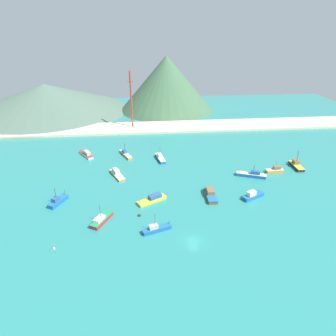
# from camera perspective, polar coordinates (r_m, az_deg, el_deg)

# --- Properties ---
(ground) EXTENTS (260.00, 280.00, 0.50)m
(ground) POSITION_cam_1_polar(r_m,az_deg,el_deg) (108.61, 2.19, -3.63)
(ground) COLOR teal
(fishing_boat_1) EXTENTS (6.92, 2.50, 4.79)m
(fishing_boat_1) POSITION_cam_1_polar(r_m,az_deg,el_deg) (125.24, 19.74, -0.36)
(fishing_boat_1) COLOR orange
(fishing_boat_1) RESTS_ON ground
(fishing_boat_2) EXTENTS (3.33, 9.68, 2.53)m
(fishing_boat_2) POSITION_cam_1_polar(r_m,az_deg,el_deg) (102.87, 8.09, -4.99)
(fishing_boat_2) COLOR brown
(fishing_boat_2) RESTS_ON ground
(fishing_boat_3) EXTENTS (11.11, 6.03, 4.95)m
(fishing_boat_3) POSITION_cam_1_polar(r_m,az_deg,el_deg) (118.81, 15.72, -1.23)
(fishing_boat_3) COLOR #1E5BA8
(fishing_boat_3) RESTS_ON ground
(fishing_boat_4) EXTENTS (5.66, 7.96, 5.90)m
(fishing_boat_4) POSITION_cam_1_polar(r_m,az_deg,el_deg) (104.61, -20.30, -5.95)
(fishing_boat_4) COLOR #1E5BA8
(fishing_boat_4) RESTS_ON ground
(fishing_boat_5) EXTENTS (8.73, 4.52, 6.13)m
(fishing_boat_5) POSITION_cam_1_polar(r_m,az_deg,el_deg) (86.71, -2.25, -11.50)
(fishing_boat_5) COLOR #1E5BA8
(fishing_boat_5) RESTS_ON ground
(fishing_boat_6) EXTENTS (8.44, 5.72, 2.83)m
(fishing_boat_6) POSITION_cam_1_polar(r_m,az_deg,el_deg) (105.09, 15.86, -5.07)
(fishing_boat_6) COLOR #1E5BA8
(fishing_boat_6) RESTS_ON ground
(fishing_boat_7) EXTENTS (10.23, 7.27, 2.29)m
(fishing_boat_7) POSITION_cam_1_polar(r_m,az_deg,el_deg) (99.69, -2.93, -5.92)
(fishing_boat_7) COLOR gold
(fishing_boat_7) RESTS_ON ground
(fishing_boat_8) EXTENTS (6.08, 10.58, 5.52)m
(fishing_boat_8) POSITION_cam_1_polar(r_m,az_deg,el_deg) (133.85, -8.10, 2.66)
(fishing_boat_8) COLOR orange
(fishing_boat_8) RESTS_ON ground
(fishing_boat_9) EXTENTS (6.63, 10.39, 2.41)m
(fishing_boat_9) POSITION_cam_1_polar(r_m,az_deg,el_deg) (116.90, -9.73, -1.09)
(fishing_boat_9) COLOR orange
(fishing_boat_9) RESTS_ON ground
(fishing_boat_10) EXTENTS (4.15, 9.59, 5.63)m
(fishing_boat_10) POSITION_cam_1_polar(r_m,az_deg,el_deg) (128.43, -1.48, 1.93)
(fishing_boat_10) COLOR #1E5BA8
(fishing_boat_10) RESTS_ON ground
(fishing_boat_11) EXTENTS (7.27, 9.57, 2.66)m
(fishing_boat_11) POSITION_cam_1_polar(r_m,az_deg,el_deg) (136.74, -15.30, 2.58)
(fishing_boat_11) COLOR silver
(fishing_boat_11) RESTS_ON ground
(fishing_boat_12) EXTENTS (6.55, 9.04, 6.10)m
(fishing_boat_12) POSITION_cam_1_polar(r_m,az_deg,el_deg) (92.25, -12.60, -9.57)
(fishing_boat_12) COLOR red
(fishing_boat_12) RESTS_ON ground
(fishing_boat_13) EXTENTS (2.93, 8.95, 7.04)m
(fishing_boat_13) POSITION_cam_1_polar(r_m,az_deg,el_deg) (132.58, 23.27, 0.50)
(fishing_boat_13) COLOR #232328
(fishing_boat_13) RESTS_ON ground
(buoy_0) EXTENTS (0.94, 0.94, 0.94)m
(buoy_0) POSITION_cam_1_polar(r_m,az_deg,el_deg) (93.40, -5.50, -9.00)
(buoy_0) COLOR #232328
(buoy_0) RESTS_ON ground
(buoy_1) EXTENTS (0.71, 0.71, 0.71)m
(buoy_1) POSITION_cam_1_polar(r_m,az_deg,el_deg) (86.82, -20.92, -14.15)
(buoy_1) COLOR silver
(buoy_1) RESTS_ON ground
(beach_strip) EXTENTS (247.00, 18.51, 1.20)m
(beach_strip) POSITION_cam_1_polar(r_m,az_deg,el_deg) (167.57, -0.65, 7.81)
(beach_strip) COLOR beige
(beach_strip) RESTS_ON ground
(hill_west) EXTENTS (104.48, 104.48, 17.68)m
(hill_west) POSITION_cam_1_polar(r_m,az_deg,el_deg) (213.68, -22.35, 12.29)
(hill_west) COLOR #4C6656
(hill_west) RESTS_ON ground
(hill_central) EXTENTS (60.96, 60.96, 34.37)m
(hill_central) POSITION_cam_1_polar(r_m,az_deg,el_deg) (201.31, -0.31, 15.87)
(hill_central) COLOR #3D6042
(hill_central) RESTS_ON ground
(radio_tower) EXTENTS (3.10, 2.48, 31.00)m
(radio_tower) POSITION_cam_1_polar(r_m,az_deg,el_deg) (163.83, -7.03, 12.72)
(radio_tower) COLOR #B7332D
(radio_tower) RESTS_ON ground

